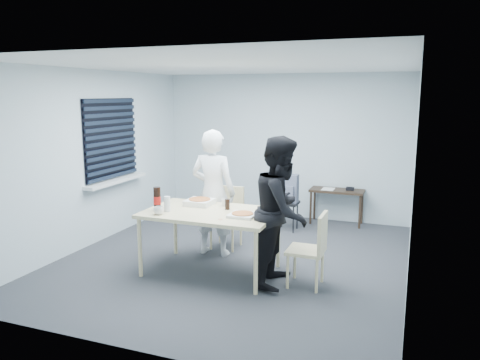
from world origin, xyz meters
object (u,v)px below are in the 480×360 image
at_px(stool, 288,208).
at_px(backpack, 288,189).
at_px(dining_table, 211,216).
at_px(person_white, 213,193).
at_px(mug_b, 225,202).
at_px(side_table, 337,194).
at_px(soda_bottle, 157,199).
at_px(chair_right, 313,245).
at_px(person_black, 282,211).
at_px(mug_a, 159,211).
at_px(chair_far, 228,212).

bearing_deg(stool, backpack, -90.00).
relative_size(dining_table, person_white, 0.92).
distance_m(person_white, mug_b, 0.44).
relative_size(backpack, mug_b, 4.62).
height_order(side_table, backpack, backpack).
distance_m(backpack, soda_bottle, 2.57).
height_order(chair_right, person_black, person_black).
xyz_separation_m(chair_right, mug_a, (-1.84, -0.36, 0.33)).
bearing_deg(dining_table, person_white, 111.01).
height_order(chair_right, person_white, person_white).
bearing_deg(mug_a, backpack, 68.99).
distance_m(dining_table, chair_far, 1.09).
bearing_deg(person_white, mug_b, 133.59).
xyz_separation_m(person_black, side_table, (0.21, 2.84, -0.35)).
height_order(person_black, mug_b, person_black).
bearing_deg(mug_a, chair_right, 11.08).
xyz_separation_m(chair_right, side_table, (-0.18, 2.83, 0.02)).
bearing_deg(chair_right, person_black, -178.58).
distance_m(chair_far, person_white, 0.55).
distance_m(stool, soda_bottle, 2.63).
bearing_deg(person_black, backpack, 12.90).
bearing_deg(chair_far, mug_a, -103.54).
relative_size(stool, soda_bottle, 1.62).
relative_size(dining_table, chair_right, 1.83).
bearing_deg(person_white, dining_table, 111.01).
xyz_separation_m(mug_a, mug_b, (0.58, 0.69, -0.00)).
height_order(dining_table, side_table, dining_table).
distance_m(side_table, soda_bottle, 3.52).
bearing_deg(soda_bottle, stool, 65.07).
bearing_deg(backpack, chair_right, -84.33).
bearing_deg(mug_b, side_table, 66.70).
bearing_deg(side_table, soda_bottle, -120.64).
bearing_deg(mug_a, person_black, 13.57).
relative_size(chair_far, mug_b, 8.90).
relative_size(person_white, soda_bottle, 5.96).
distance_m(chair_right, stool, 2.33).
distance_m(mug_a, mug_b, 0.91).
relative_size(person_white, side_table, 1.93).
xyz_separation_m(chair_far, person_white, (-0.06, -0.40, 0.37)).
distance_m(dining_table, backpack, 2.17).
xyz_separation_m(dining_table, chair_far, (-0.19, 1.05, -0.22)).
bearing_deg(chair_right, side_table, 93.64).
xyz_separation_m(side_table, soda_bottle, (-1.78, -3.01, 0.41)).
distance_m(chair_right, soda_bottle, 2.01).
height_order(person_black, soda_bottle, person_black).
bearing_deg(person_black, soda_bottle, 96.09).
bearing_deg(dining_table, backpack, 78.53).
distance_m(dining_table, mug_b, 0.35).
bearing_deg(dining_table, mug_b, 80.36).
xyz_separation_m(person_white, stool, (0.68, 1.50, -0.51)).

